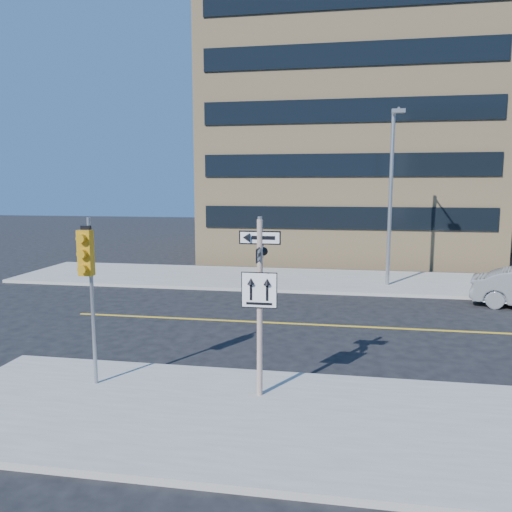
# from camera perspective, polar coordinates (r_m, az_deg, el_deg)

# --- Properties ---
(ground) EXTENTS (120.00, 120.00, 0.00)m
(ground) POSITION_cam_1_polar(r_m,az_deg,el_deg) (14.15, 2.08, -12.09)
(ground) COLOR black
(ground) RESTS_ON ground
(sign_pole) EXTENTS (0.92, 0.92, 4.06)m
(sign_pole) POSITION_cam_1_polar(r_m,az_deg,el_deg) (11.07, 0.42, -4.68)
(sign_pole) COLOR silver
(sign_pole) RESTS_ON near_sidewalk
(traffic_signal) EXTENTS (0.32, 0.45, 4.00)m
(traffic_signal) POSITION_cam_1_polar(r_m,az_deg,el_deg) (12.11, -18.73, -1.14)
(traffic_signal) COLOR gray
(traffic_signal) RESTS_ON near_sidewalk
(streetlight_a) EXTENTS (0.55, 2.25, 8.00)m
(streetlight_a) POSITION_cam_1_polar(r_m,az_deg,el_deg) (24.03, 15.21, 7.53)
(streetlight_a) COLOR gray
(streetlight_a) RESTS_ON far_sidewalk
(building_brick) EXTENTS (18.00, 18.00, 18.00)m
(building_brick) POSITION_cam_1_polar(r_m,az_deg,el_deg) (38.39, 10.31, 14.15)
(building_brick) COLOR tan
(building_brick) RESTS_ON ground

